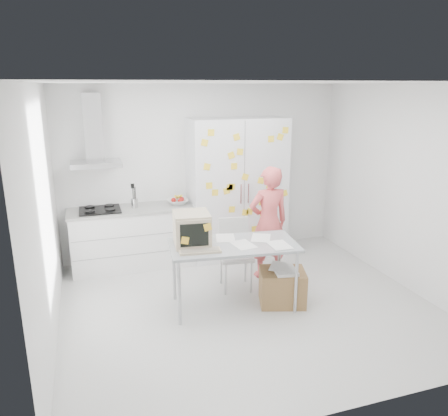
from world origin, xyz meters
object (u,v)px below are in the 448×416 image
object	(u,v)px
desk	(207,237)
chair	(235,249)
person	(268,222)
cardboard_box	(282,286)

from	to	relation	value
desk	chair	xyz separation A→B (m)	(0.51, 0.46, -0.39)
chair	desk	bearing A→B (deg)	-130.40
person	desk	world-z (taller)	person
chair	cardboard_box	distance (m)	0.84
person	chair	bearing A→B (deg)	16.12
person	desk	size ratio (longest dim) A/B	1.00
person	cardboard_box	xyz separation A→B (m)	(-0.16, -0.84, -0.58)
chair	cardboard_box	world-z (taller)	chair
desk	cardboard_box	bearing A→B (deg)	-6.44
person	cardboard_box	size ratio (longest dim) A/B	2.44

